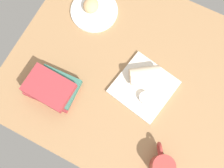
# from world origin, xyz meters

# --- Properties ---
(dining_table) EXTENTS (1.10, 0.90, 0.04)m
(dining_table) POSITION_xyz_m (0.00, 0.00, 0.02)
(dining_table) COLOR #9E754C
(dining_table) RESTS_ON ground
(round_plate) EXTENTS (0.22, 0.22, 0.01)m
(round_plate) POSITION_xyz_m (-0.31, 0.19, 0.05)
(round_plate) COLOR white
(round_plate) RESTS_ON dining_table
(scone_pastry) EXTENTS (0.09, 0.10, 0.05)m
(scone_pastry) POSITION_xyz_m (-0.33, 0.19, 0.08)
(scone_pastry) COLOR tan
(scone_pastry) RESTS_ON round_plate
(square_plate) EXTENTS (0.27, 0.27, 0.02)m
(square_plate) POSITION_xyz_m (0.05, -0.04, 0.05)
(square_plate) COLOR silver
(square_plate) RESTS_ON dining_table
(sauce_cup) EXTENTS (0.05, 0.05, 0.03)m
(sauce_cup) POSITION_xyz_m (0.07, -0.08, 0.07)
(sauce_cup) COLOR silver
(sauce_cup) RESTS_ON square_plate
(breakfast_wrap) EXTENTS (0.14, 0.13, 0.07)m
(breakfast_wrap) POSITION_xyz_m (0.03, 0.00, 0.09)
(breakfast_wrap) COLOR beige
(breakfast_wrap) RESTS_ON square_plate
(book_stack) EXTENTS (0.22, 0.16, 0.09)m
(book_stack) POSITION_xyz_m (-0.28, -0.23, 0.08)
(book_stack) COLOR #A53338
(book_stack) RESTS_ON dining_table
(coffee_mug) EXTENTS (0.10, 0.12, 0.09)m
(coffee_mug) POSITION_xyz_m (0.25, -0.30, 0.09)
(coffee_mug) COLOR #B23833
(coffee_mug) RESTS_ON dining_table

